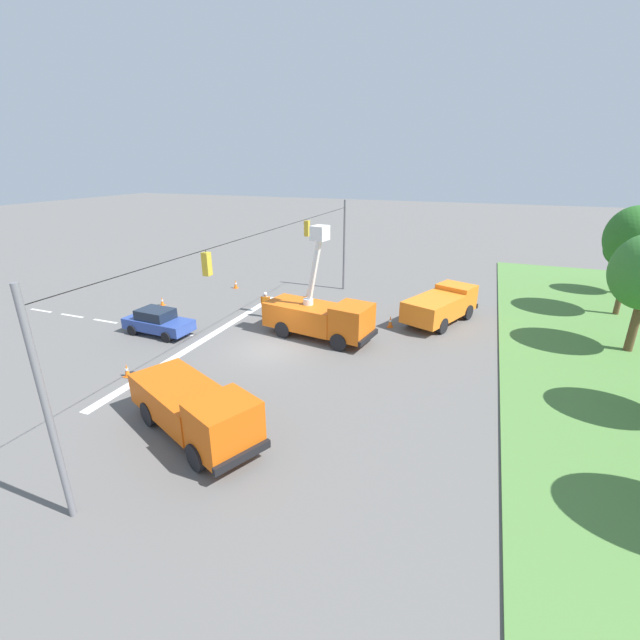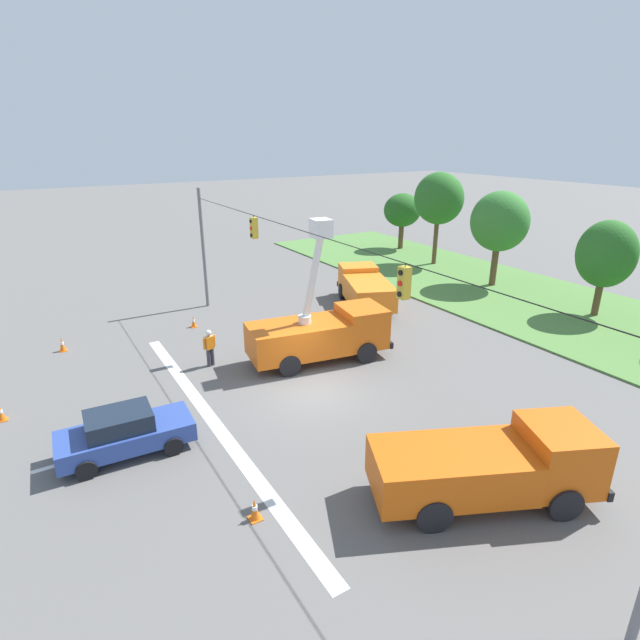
# 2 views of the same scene
# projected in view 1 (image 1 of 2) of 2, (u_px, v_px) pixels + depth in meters

# --- Properties ---
(ground_plane) EXTENTS (200.00, 200.00, 0.00)m
(ground_plane) POSITION_uv_depth(u_px,v_px,m) (272.00, 349.00, 24.19)
(ground_plane) COLOR #605E5B
(lane_markings) EXTENTS (17.60, 15.25, 0.01)m
(lane_markings) POSITION_uv_depth(u_px,v_px,m) (186.00, 335.00, 26.17)
(lane_markings) COLOR silver
(lane_markings) RESTS_ON ground
(signal_gantry) EXTENTS (26.20, 0.33, 7.20)m
(signal_gantry) POSITION_uv_depth(u_px,v_px,m) (269.00, 276.00, 22.72)
(signal_gantry) COLOR slate
(signal_gantry) RESTS_ON ground
(tree_far_west) EXTENTS (3.23, 3.45, 5.12)m
(tree_far_west) POSITION_uv_depth(u_px,v_px,m) (629.00, 249.00, 32.97)
(tree_far_west) COLOR brown
(tree_far_west) RESTS_ON ground
(tree_west) EXTENTS (4.18, 3.56, 7.37)m
(tree_west) POSITION_uv_depth(u_px,v_px,m) (635.00, 238.00, 27.61)
(tree_west) COLOR brown
(tree_west) RESTS_ON ground
(utility_truck_bucket_lift) EXTENTS (3.42, 6.94, 6.65)m
(utility_truck_bucket_lift) POSITION_uv_depth(u_px,v_px,m) (320.00, 316.00, 25.26)
(utility_truck_bucket_lift) COLOR orange
(utility_truck_bucket_lift) RESTS_ON ground
(utility_truck_support_near) EXTENTS (4.75, 6.89, 2.28)m
(utility_truck_support_near) POSITION_uv_depth(u_px,v_px,m) (196.00, 408.00, 16.16)
(utility_truck_support_near) COLOR #D6560F
(utility_truck_support_near) RESTS_ON ground
(utility_truck_support_far) EXTENTS (6.54, 4.54, 2.14)m
(utility_truck_support_far) POSITION_uv_depth(u_px,v_px,m) (441.00, 305.00, 27.87)
(utility_truck_support_far) COLOR orange
(utility_truck_support_far) RESTS_ON ground
(sedan_blue) EXTENTS (2.10, 4.39, 1.56)m
(sedan_blue) POSITION_uv_depth(u_px,v_px,m) (158.00, 322.00, 26.06)
(sedan_blue) COLOR #2D4799
(sedan_blue) RESTS_ON ground
(road_worker) EXTENTS (0.34, 0.63, 1.77)m
(road_worker) POSITION_uv_depth(u_px,v_px,m) (266.00, 303.00, 28.80)
(road_worker) COLOR #383842
(road_worker) RESTS_ON ground
(traffic_cone_foreground_left) EXTENTS (0.36, 0.36, 0.77)m
(traffic_cone_foreground_left) POSITION_uv_depth(u_px,v_px,m) (390.00, 321.00, 27.23)
(traffic_cone_foreground_left) COLOR orange
(traffic_cone_foreground_left) RESTS_ON ground
(traffic_cone_foreground_right) EXTENTS (0.36, 0.36, 0.67)m
(traffic_cone_foreground_right) POSITION_uv_depth(u_px,v_px,m) (127.00, 370.00, 20.96)
(traffic_cone_foreground_right) COLOR orange
(traffic_cone_foreground_right) RESTS_ON ground
(traffic_cone_mid_left) EXTENTS (0.36, 0.36, 0.64)m
(traffic_cone_mid_left) POSITION_uv_depth(u_px,v_px,m) (308.00, 293.00, 33.36)
(traffic_cone_mid_left) COLOR orange
(traffic_cone_mid_left) RESTS_ON ground
(traffic_cone_mid_right) EXTENTS (0.36, 0.36, 0.72)m
(traffic_cone_mid_right) POSITION_uv_depth(u_px,v_px,m) (236.00, 284.00, 35.67)
(traffic_cone_mid_right) COLOR orange
(traffic_cone_mid_right) RESTS_ON ground
(traffic_cone_near_bucket) EXTENTS (0.36, 0.36, 0.66)m
(traffic_cone_near_bucket) POSITION_uv_depth(u_px,v_px,m) (162.00, 301.00, 31.41)
(traffic_cone_near_bucket) COLOR orange
(traffic_cone_near_bucket) RESTS_ON ground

